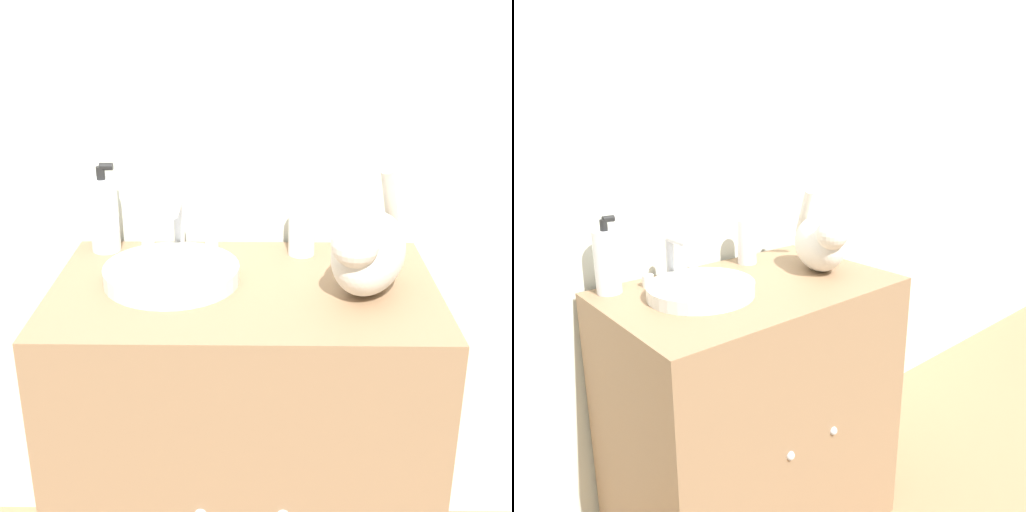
% 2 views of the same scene
% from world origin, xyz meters
% --- Properties ---
extents(wall_back, '(6.00, 0.05, 2.50)m').
position_xyz_m(wall_back, '(0.00, 0.56, 1.25)').
color(wall_back, silver).
rests_on(wall_back, ground_plane).
extents(vanity_cabinet, '(0.81, 0.53, 0.84)m').
position_xyz_m(vanity_cabinet, '(0.00, 0.26, 0.42)').
color(vanity_cabinet, '#8C6B4C').
rests_on(vanity_cabinet, ground_plane).
extents(sink_basin, '(0.29, 0.29, 0.04)m').
position_xyz_m(sink_basin, '(-0.15, 0.28, 0.85)').
color(sink_basin, silver).
rests_on(sink_basin, vanity_cabinet).
extents(faucet, '(0.18, 0.11, 0.14)m').
position_xyz_m(faucet, '(-0.15, 0.42, 0.90)').
color(faucet, silver).
rests_on(faucet, vanity_cabinet).
extents(cat, '(0.22, 0.33, 0.24)m').
position_xyz_m(cat, '(0.25, 0.23, 0.93)').
color(cat, silver).
rests_on(cat, vanity_cabinet).
extents(soap_bottle, '(0.07, 0.07, 0.21)m').
position_xyz_m(soap_bottle, '(-0.33, 0.46, 0.93)').
color(soap_bottle, silver).
rests_on(soap_bottle, vanity_cabinet).
extents(spray_bottle, '(0.06, 0.06, 0.18)m').
position_xyz_m(spray_bottle, '(0.13, 0.44, 0.92)').
color(spray_bottle, silver).
rests_on(spray_bottle, vanity_cabinet).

